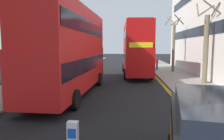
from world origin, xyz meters
name	(u,v)px	position (x,y,z in m)	size (l,w,h in m)	color
sidewalk_right	(191,85)	(6.50, 16.00, 0.07)	(4.00, 80.00, 0.14)	gray
sidewalk_left	(35,83)	(-6.50, 16.00, 0.07)	(4.00, 80.00, 0.14)	gray
kerb_line_outer	(169,91)	(4.40, 14.00, 0.00)	(0.10, 56.00, 0.01)	yellow
kerb_line_inner	(167,91)	(4.24, 14.00, 0.00)	(0.10, 56.00, 0.01)	yellow
double_decker_bus_away	(71,49)	(-2.30, 12.41, 3.03)	(3.12, 10.90, 5.64)	red
double_decker_bus_oncoming	(136,48)	(2.25, 22.23, 3.03)	(3.14, 10.90, 5.64)	#B20F0F
pedestrian_far	(157,63)	(5.18, 26.52, 0.99)	(0.34, 0.22, 1.62)	#2D2D38
street_tree_near	(151,49)	(5.56, 36.87, 2.71)	(1.49, 1.66, 5.75)	#6B6047
street_tree_mid	(206,46)	(7.75, 16.67, 3.22)	(1.80, 1.80, 6.66)	#6B6047
street_tree_far	(174,44)	(6.85, 24.71, 3.42)	(2.22, 2.22, 6.75)	#6B6047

